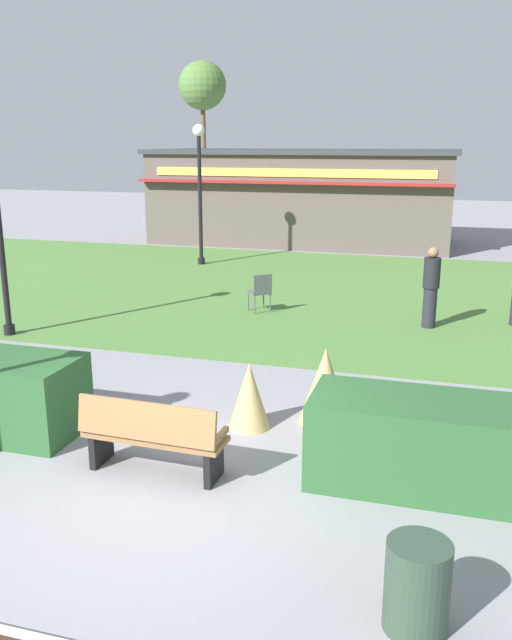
{
  "coord_description": "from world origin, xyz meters",
  "views": [
    {
      "loc": [
        2.83,
        -6.07,
        3.78
      ],
      "look_at": [
        -0.12,
        3.99,
        0.94
      ],
      "focal_mm": 37.38,
      "sensor_mm": 36.0,
      "label": 1
    }
  ],
  "objects_px": {
    "food_kiosk": "(303,196)",
    "tree_right_bg": "(202,87)",
    "park_bench": "(152,436)",
    "person_strolling": "(431,287)",
    "cafe_chair_west": "(261,290)",
    "lamppost_far": "(200,178)",
    "trash_bin": "(417,586)",
    "parked_car_west_slot": "(304,205)"
  },
  "relations": [
    {
      "from": "food_kiosk",
      "to": "tree_right_bg",
      "type": "relative_size",
      "value": 1.36
    },
    {
      "from": "park_bench",
      "to": "tree_right_bg",
      "type": "distance_m",
      "value": 34.82
    },
    {
      "from": "park_bench",
      "to": "person_strolling",
      "type": "xyz_separation_m",
      "value": [
        2.82,
        7.44,
        0.38
      ]
    },
    {
      "from": "food_kiosk",
      "to": "person_strolling",
      "type": "bearing_deg",
      "value": -65.24
    },
    {
      "from": "cafe_chair_west",
      "to": "park_bench",
      "type": "bearing_deg",
      "value": -83.4
    },
    {
      "from": "park_bench",
      "to": "food_kiosk",
      "type": "relative_size",
      "value": 0.15
    },
    {
      "from": "cafe_chair_west",
      "to": "food_kiosk",
      "type": "bearing_deg",
      "value": 97.58
    },
    {
      "from": "park_bench",
      "to": "food_kiosk",
      "type": "bearing_deg",
      "value": 97.18
    },
    {
      "from": "park_bench",
      "to": "lamppost_far",
      "type": "distance_m",
      "value": 13.89
    },
    {
      "from": "park_bench",
      "to": "trash_bin",
      "type": "xyz_separation_m",
      "value": [
        3.08,
        -1.74,
        -0.1
      ]
    },
    {
      "from": "cafe_chair_west",
      "to": "tree_right_bg",
      "type": "relative_size",
      "value": 0.11
    },
    {
      "from": "food_kiosk",
      "to": "parked_car_west_slot",
      "type": "relative_size",
      "value": 2.68
    },
    {
      "from": "park_bench",
      "to": "lamppost_far",
      "type": "relative_size",
      "value": 0.4
    },
    {
      "from": "parked_car_west_slot",
      "to": "tree_right_bg",
      "type": "bearing_deg",
      "value": 142.17
    },
    {
      "from": "trash_bin",
      "to": "food_kiosk",
      "type": "bearing_deg",
      "value": 104.92
    },
    {
      "from": "park_bench",
      "to": "tree_right_bg",
      "type": "xyz_separation_m",
      "value": [
        -11.49,
        32.25,
        6.33
      ]
    },
    {
      "from": "cafe_chair_west",
      "to": "tree_right_bg",
      "type": "height_order",
      "value": "tree_right_bg"
    },
    {
      "from": "park_bench",
      "to": "food_kiosk",
      "type": "height_order",
      "value": "food_kiosk"
    },
    {
      "from": "parked_car_west_slot",
      "to": "park_bench",
      "type": "bearing_deg",
      "value": -81.42
    },
    {
      "from": "trash_bin",
      "to": "food_kiosk",
      "type": "height_order",
      "value": "food_kiosk"
    },
    {
      "from": "lamppost_far",
      "to": "food_kiosk",
      "type": "xyz_separation_m",
      "value": [
        2.02,
        5.65,
        -0.94
      ]
    },
    {
      "from": "food_kiosk",
      "to": "parked_car_west_slot",
      "type": "distance_m",
      "value": 8.02
    },
    {
      "from": "trash_bin",
      "to": "cafe_chair_west",
      "type": "distance_m",
      "value": 10.19
    },
    {
      "from": "cafe_chair_west",
      "to": "lamppost_far",
      "type": "bearing_deg",
      "value": 123.02
    },
    {
      "from": "cafe_chair_west",
      "to": "tree_right_bg",
      "type": "distance_m",
      "value": 27.52
    },
    {
      "from": "person_strolling",
      "to": "tree_right_bg",
      "type": "distance_m",
      "value": 29.26
    },
    {
      "from": "park_bench",
      "to": "lamppost_far",
      "type": "bearing_deg",
      "value": 108.56
    },
    {
      "from": "lamppost_far",
      "to": "food_kiosk",
      "type": "height_order",
      "value": "lamppost_far"
    },
    {
      "from": "park_bench",
      "to": "cafe_chair_west",
      "type": "relative_size",
      "value": 1.93
    },
    {
      "from": "lamppost_far",
      "to": "tree_right_bg",
      "type": "height_order",
      "value": "tree_right_bg"
    },
    {
      "from": "lamppost_far",
      "to": "parked_car_west_slot",
      "type": "xyz_separation_m",
      "value": [
        0.38,
        13.43,
        -2.03
      ]
    },
    {
      "from": "trash_bin",
      "to": "person_strolling",
      "type": "relative_size",
      "value": 0.45
    },
    {
      "from": "cafe_chair_west",
      "to": "parked_car_west_slot",
      "type": "bearing_deg",
      "value": 99.38
    },
    {
      "from": "person_strolling",
      "to": "tree_right_bg",
      "type": "bearing_deg",
      "value": -178.37
    },
    {
      "from": "person_strolling",
      "to": "parked_car_west_slot",
      "type": "height_order",
      "value": "person_strolling"
    },
    {
      "from": "lamppost_far",
      "to": "trash_bin",
      "type": "height_order",
      "value": "lamppost_far"
    },
    {
      "from": "lamppost_far",
      "to": "cafe_chair_west",
      "type": "height_order",
      "value": "lamppost_far"
    },
    {
      "from": "lamppost_far",
      "to": "parked_car_west_slot",
      "type": "relative_size",
      "value": 1.01
    },
    {
      "from": "lamppost_far",
      "to": "food_kiosk",
      "type": "distance_m",
      "value": 6.07
    },
    {
      "from": "lamppost_far",
      "to": "person_strolling",
      "type": "xyz_separation_m",
      "value": [
        7.19,
        -5.56,
        -1.81
      ]
    },
    {
      "from": "lamppost_far",
      "to": "tree_right_bg",
      "type": "relative_size",
      "value": 0.51
    },
    {
      "from": "lamppost_far",
      "to": "tree_right_bg",
      "type": "bearing_deg",
      "value": 110.31
    }
  ]
}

